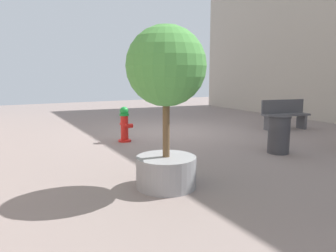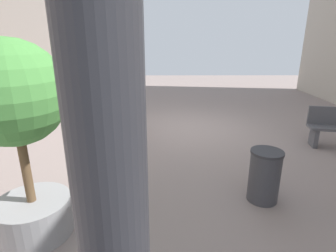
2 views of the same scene
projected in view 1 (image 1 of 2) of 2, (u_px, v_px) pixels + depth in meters
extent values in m
plane|color=gray|center=(170.00, 131.00, 10.23)|extent=(23.40, 23.40, 0.00)
cylinder|color=red|center=(125.00, 141.00, 8.73)|extent=(0.34, 0.34, 0.05)
cylinder|color=red|center=(124.00, 128.00, 8.68)|extent=(0.20, 0.20, 0.64)
cylinder|color=#198C33|center=(124.00, 115.00, 8.62)|extent=(0.25, 0.25, 0.06)
sphere|color=#198C33|center=(124.00, 111.00, 8.61)|extent=(0.23, 0.23, 0.23)
cylinder|color=red|center=(122.00, 124.00, 8.79)|extent=(0.10, 0.14, 0.09)
cylinder|color=red|center=(127.00, 126.00, 8.54)|extent=(0.10, 0.14, 0.09)
cylinder|color=red|center=(130.00, 126.00, 8.76)|extent=(0.15, 0.13, 0.12)
cube|color=#4C4C51|center=(302.00, 122.00, 10.73)|extent=(0.18, 0.41, 0.45)
cube|color=#4C4C51|center=(269.00, 123.00, 10.37)|extent=(0.18, 0.41, 0.45)
cube|color=#4C4C51|center=(286.00, 115.00, 10.51)|extent=(1.61, 0.74, 0.06)
cube|color=#4C4C51|center=(283.00, 106.00, 10.65)|extent=(1.53, 0.37, 0.44)
cylinder|color=gray|center=(166.00, 172.00, 5.22)|extent=(0.95, 0.95, 0.50)
cylinder|color=brown|center=(166.00, 124.00, 5.10)|extent=(0.11, 0.11, 1.04)
sphere|color=#4C9342|center=(166.00, 66.00, 4.96)|extent=(1.23, 1.23, 1.23)
cylinder|color=#38383D|center=(279.00, 135.00, 7.41)|extent=(0.48, 0.48, 0.81)
cylinder|color=#2C2C30|center=(280.00, 117.00, 7.35)|extent=(0.50, 0.50, 0.04)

